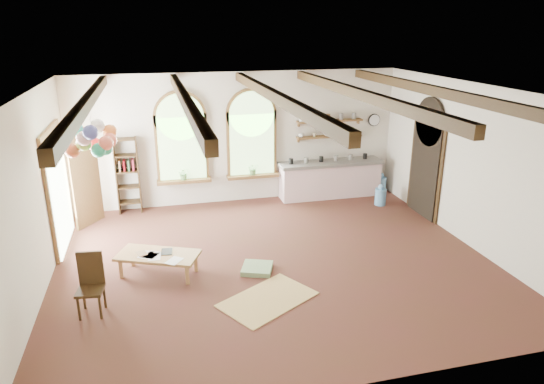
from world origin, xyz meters
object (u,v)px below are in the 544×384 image
object	(u,v)px
coffee_table	(158,256)
balloon_cluster	(93,139)
side_chair	(92,297)
kitchen_counter	(330,179)

from	to	relation	value
coffee_table	balloon_cluster	bearing A→B (deg)	137.20
coffee_table	side_chair	size ratio (longest dim) A/B	1.60
kitchen_counter	coffee_table	bearing A→B (deg)	-144.09
coffee_table	side_chair	xyz separation A→B (m)	(-1.03, -1.00, -0.08)
coffee_table	balloon_cluster	xyz separation A→B (m)	(-0.95, 0.88, 1.98)
kitchen_counter	coffee_table	xyz separation A→B (m)	(-4.43, -3.21, -0.12)
kitchen_counter	balloon_cluster	distance (m)	6.15
coffee_table	side_chair	distance (m)	1.44
kitchen_counter	coffee_table	size ratio (longest dim) A/B	1.71
side_chair	balloon_cluster	world-z (taller)	balloon_cluster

